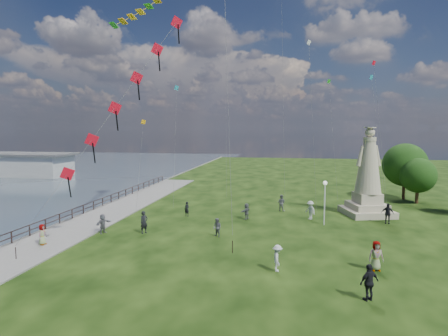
% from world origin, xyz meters
% --- Properties ---
extents(waterfront, '(200.00, 200.00, 1.51)m').
position_xyz_m(waterfront, '(-15.24, 8.99, -0.06)').
color(waterfront, '#303D49').
rests_on(waterfront, ground).
extents(pier_pavilion, '(30.00, 8.00, 4.40)m').
position_xyz_m(pier_pavilion, '(-52.00, 42.00, 1.84)').
color(pier_pavilion, '#A0A09B').
rests_on(pier_pavilion, ground).
extents(statue, '(5.40, 5.40, 8.90)m').
position_xyz_m(statue, '(12.16, 16.98, 3.36)').
color(statue, '#B8B08B').
rests_on(statue, ground).
extents(lamppost, '(0.38, 0.38, 4.06)m').
position_xyz_m(lamppost, '(7.55, 12.16, 2.93)').
color(lamppost, silver).
rests_on(lamppost, ground).
extents(tree_row, '(7.79, 12.39, 6.95)m').
position_xyz_m(tree_row, '(18.97, 24.96, 3.81)').
color(tree_row, '#382314').
rests_on(tree_row, ground).
extents(person_0, '(0.77, 0.82, 1.88)m').
position_xyz_m(person_0, '(-7.58, 6.69, 0.94)').
color(person_0, black).
rests_on(person_0, ground).
extents(person_1, '(0.87, 0.80, 1.52)m').
position_xyz_m(person_1, '(-1.34, 6.73, 0.76)').
color(person_1, '#595960').
rests_on(person_1, ground).
extents(person_2, '(0.67, 1.12, 1.65)m').
position_xyz_m(person_2, '(3.74, 0.16, 0.83)').
color(person_2, silver).
rests_on(person_2, ground).
extents(person_3, '(1.27, 1.08, 1.93)m').
position_xyz_m(person_3, '(8.49, -3.00, 0.96)').
color(person_3, black).
rests_on(person_3, ground).
extents(person_4, '(0.99, 0.71, 1.86)m').
position_xyz_m(person_4, '(9.74, 1.37, 0.93)').
color(person_4, '#595960').
rests_on(person_4, ground).
extents(person_5, '(1.15, 1.67, 1.65)m').
position_xyz_m(person_5, '(-10.99, 6.06, 0.83)').
color(person_5, '#595960').
rests_on(person_5, ground).
extents(person_6, '(0.62, 0.52, 1.46)m').
position_xyz_m(person_6, '(-5.71, 13.21, 0.73)').
color(person_6, black).
rests_on(person_6, ground).
extents(person_7, '(0.98, 0.77, 1.75)m').
position_xyz_m(person_7, '(3.53, 17.33, 0.88)').
color(person_7, '#595960').
rests_on(person_7, ground).
extents(person_8, '(1.23, 1.27, 1.81)m').
position_xyz_m(person_8, '(6.40, 14.08, 0.90)').
color(person_8, silver).
rests_on(person_8, ground).
extents(person_9, '(1.22, 0.82, 1.90)m').
position_xyz_m(person_9, '(13.35, 13.70, 0.95)').
color(person_9, black).
rests_on(person_9, ground).
extents(person_10, '(0.47, 0.77, 1.56)m').
position_xyz_m(person_10, '(-13.76, 2.10, 0.78)').
color(person_10, '#595960').
rests_on(person_10, ground).
extents(person_11, '(1.17, 1.57, 1.56)m').
position_xyz_m(person_11, '(0.31, 13.03, 0.78)').
color(person_11, '#595960').
rests_on(person_11, ground).
extents(red_kite_train, '(9.04, 9.35, 17.87)m').
position_xyz_m(red_kite_train, '(-8.12, 4.61, 11.08)').
color(red_kite_train, black).
rests_on(red_kite_train, ground).
extents(small_kites, '(27.69, 15.45, 28.17)m').
position_xyz_m(small_kites, '(2.72, 23.60, 14.40)').
color(small_kites, teal).
rests_on(small_kites, ground).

